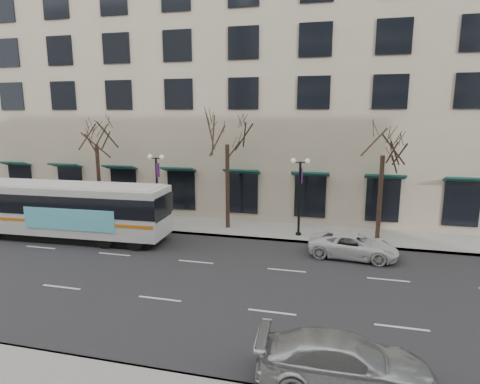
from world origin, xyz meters
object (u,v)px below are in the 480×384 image
(city_bus, at_px, (68,209))
(tree_far_left, at_px, (96,132))
(white_pickup, at_px, (353,246))
(tree_far_right, at_px, (384,140))
(lamp_post_right, at_px, (300,193))
(tree_far_mid, at_px, (227,130))
(silver_car, at_px, (344,362))
(lamp_post_left, at_px, (157,187))

(city_bus, bearing_deg, tree_far_left, 95.42)
(tree_far_left, xyz_separation_m, white_pickup, (18.38, -3.65, -6.02))
(tree_far_right, distance_m, lamp_post_right, 6.11)
(tree_far_mid, distance_m, city_bus, 11.53)
(tree_far_left, relative_size, tree_far_right, 1.03)
(lamp_post_right, height_order, silver_car, lamp_post_right)
(tree_far_mid, height_order, silver_car, tree_far_mid)
(lamp_post_left, bearing_deg, silver_car, -48.34)
(tree_far_left, xyz_separation_m, lamp_post_left, (5.01, -0.60, -3.75))
(tree_far_left, bearing_deg, silver_car, -40.09)
(silver_car, bearing_deg, tree_far_mid, 23.31)
(tree_far_left, distance_m, silver_car, 24.02)
(tree_far_left, bearing_deg, city_bus, -82.48)
(tree_far_left, distance_m, tree_far_right, 20.00)
(lamp_post_left, xyz_separation_m, white_pickup, (13.37, -3.05, -2.26))
(white_pickup, bearing_deg, lamp_post_right, 53.51)
(silver_car, distance_m, white_pickup, 11.35)
(silver_car, height_order, white_pickup, silver_car)
(silver_car, bearing_deg, city_bus, 54.40)
(lamp_post_right, xyz_separation_m, white_pickup, (3.37, -3.05, -2.26))
(lamp_post_right, distance_m, city_bus, 14.96)
(tree_far_mid, relative_size, lamp_post_right, 1.64)
(city_bus, bearing_deg, white_pickup, 0.58)
(tree_far_mid, bearing_deg, lamp_post_right, -6.83)
(tree_far_mid, bearing_deg, city_bus, -154.53)
(tree_far_left, relative_size, city_bus, 0.62)
(tree_far_right, relative_size, white_pickup, 1.64)
(tree_far_mid, distance_m, lamp_post_right, 6.41)
(tree_far_left, relative_size, white_pickup, 1.70)
(lamp_post_right, relative_size, city_bus, 0.39)
(lamp_post_left, bearing_deg, white_pickup, -12.86)
(lamp_post_left, relative_size, white_pickup, 1.06)
(tree_far_mid, xyz_separation_m, tree_far_right, (10.00, -0.00, -0.48))
(white_pickup, bearing_deg, city_bus, 98.33)
(tree_far_left, xyz_separation_m, silver_car, (17.81, -14.99, -5.94))
(lamp_post_left, xyz_separation_m, silver_car, (12.80, -14.39, -2.18))
(white_pickup, bearing_deg, tree_far_right, -18.23)
(tree_far_left, height_order, lamp_post_left, tree_far_left)
(lamp_post_left, height_order, white_pickup, lamp_post_left)
(lamp_post_left, bearing_deg, tree_far_mid, 6.85)
(tree_far_right, bearing_deg, tree_far_left, 180.00)
(tree_far_right, relative_size, lamp_post_right, 1.55)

